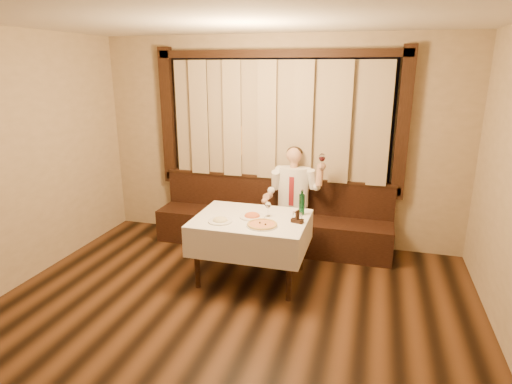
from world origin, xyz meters
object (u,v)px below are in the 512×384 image
(banquette, at_px, (272,223))
(seated_man, at_px, (293,192))
(pasta_red, at_px, (252,214))
(pasta_cream, at_px, (220,219))
(green_bottle, at_px, (302,204))
(pizza, at_px, (262,225))
(cruet_caddy, at_px, (297,218))
(dining_table, at_px, (251,226))

(banquette, xyz_separation_m, seated_man, (0.29, -0.09, 0.50))
(pasta_red, height_order, pasta_cream, pasta_red)
(banquette, xyz_separation_m, pasta_cream, (-0.29, -1.25, 0.48))
(pasta_red, bearing_deg, green_bottle, 24.83)
(pasta_red, xyz_separation_m, seated_man, (0.28, 0.93, 0.02))
(green_bottle, bearing_deg, seated_man, 109.15)
(pasta_cream, height_order, seated_man, seated_man)
(green_bottle, bearing_deg, pasta_red, -155.17)
(banquette, height_order, green_bottle, green_bottle)
(pizza, bearing_deg, banquette, 98.53)
(pizza, xyz_separation_m, pasta_cream, (-0.48, -0.00, 0.02))
(pasta_red, height_order, seated_man, seated_man)
(cruet_caddy, xyz_separation_m, seated_man, (-0.24, 0.95, 0.01))
(banquette, bearing_deg, pasta_red, -89.44)
(banquette, bearing_deg, green_bottle, -55.64)
(pasta_red, relative_size, seated_man, 0.20)
(seated_man, bearing_deg, pasta_cream, -116.65)
(pizza, height_order, pasta_cream, pasta_cream)
(pasta_cream, xyz_separation_m, green_bottle, (0.82, 0.47, 0.09))
(dining_table, relative_size, pasta_cream, 4.72)
(green_bottle, distance_m, cruet_caddy, 0.28)
(pasta_cream, bearing_deg, dining_table, 37.68)
(dining_table, height_order, cruet_caddy, cruet_caddy)
(dining_table, bearing_deg, seated_man, 72.66)
(banquette, relative_size, seated_man, 2.29)
(cruet_caddy, bearing_deg, banquette, 131.20)
(pasta_cream, bearing_deg, pizza, 0.40)
(dining_table, relative_size, seated_man, 0.91)
(pasta_cream, bearing_deg, banquette, 76.94)
(pasta_red, relative_size, pasta_cream, 1.06)
(pasta_cream, bearing_deg, green_bottle, 29.93)
(banquette, xyz_separation_m, dining_table, (0.00, -1.02, 0.34))
(dining_table, bearing_deg, green_bottle, 25.09)
(pasta_cream, height_order, cruet_caddy, cruet_caddy)
(dining_table, xyz_separation_m, pasta_red, (0.01, 0.01, 0.14))
(green_bottle, xyz_separation_m, cruet_caddy, (0.00, -0.27, -0.08))
(dining_table, bearing_deg, cruet_caddy, -2.04)
(banquette, xyz_separation_m, pasta_red, (0.01, -1.02, 0.49))
(pasta_cream, bearing_deg, seated_man, 63.35)
(banquette, height_order, cruet_caddy, banquette)
(dining_table, xyz_separation_m, seated_man, (0.29, 0.93, 0.16))
(pizza, bearing_deg, green_bottle, 53.74)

